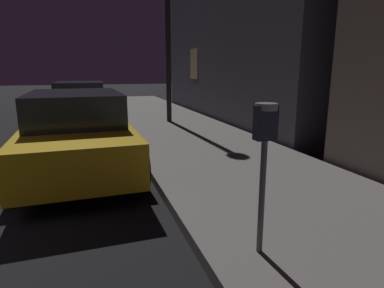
{
  "coord_description": "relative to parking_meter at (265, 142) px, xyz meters",
  "views": [
    {
      "loc": [
        3.08,
        -3.21,
        1.83
      ],
      "look_at": [
        4.23,
        0.4,
        0.96
      ],
      "focal_mm": 30.48,
      "sensor_mm": 36.0,
      "label": 1
    }
  ],
  "objects": [
    {
      "name": "car_yellow_cab",
      "position": [
        -1.68,
        3.79,
        -0.49
      ],
      "size": [
        2.09,
        4.44,
        1.43
      ],
      "color": "gold",
      "rests_on": "ground"
    },
    {
      "name": "sidewalk",
      "position": [
        1.08,
        0.75,
        -1.13
      ],
      "size": [
        3.2,
        36.0,
        0.15
      ],
      "primitive_type": "cube",
      "color": "slate",
      "rests_on": "ground"
    },
    {
      "name": "street_lamp",
      "position": [
        1.09,
        8.03,
        2.61
      ],
      "size": [
        0.44,
        0.44,
        5.55
      ],
      "color": "black",
      "rests_on": "sidewalk"
    },
    {
      "name": "parking_meter",
      "position": [
        0.0,
        0.0,
        0.0
      ],
      "size": [
        0.19,
        0.19,
        1.4
      ],
      "color": "#59595B",
      "rests_on": "sidewalk"
    },
    {
      "name": "car_white",
      "position": [
        -1.68,
        9.37,
        -0.51
      ],
      "size": [
        2.06,
        4.5,
        1.43
      ],
      "color": "silver",
      "rests_on": "ground"
    }
  ]
}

